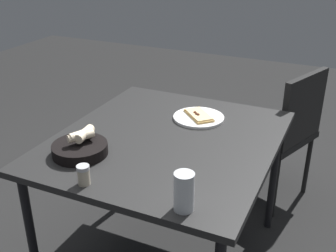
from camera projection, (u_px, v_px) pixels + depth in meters
The scene contains 6 objects.
dining_table at pixel (166, 149), 1.96m from camera, with size 1.11×0.99×0.72m.
pizza_plate at pixel (199, 117), 2.13m from camera, with size 0.26×0.26×0.04m.
bread_basket at pixel (80, 147), 1.78m from camera, with size 0.24×0.24×0.11m.
beer_glass at pixel (184, 193), 1.41m from camera, with size 0.07×0.07×0.14m.
pepper_shaker at pixel (84, 176), 1.57m from camera, with size 0.05×0.05×0.08m.
chair_near at pixel (282, 127), 2.55m from camera, with size 0.57×0.57×0.87m.
Camera 1 is at (1.57, 0.73, 1.59)m, focal length 44.51 mm.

